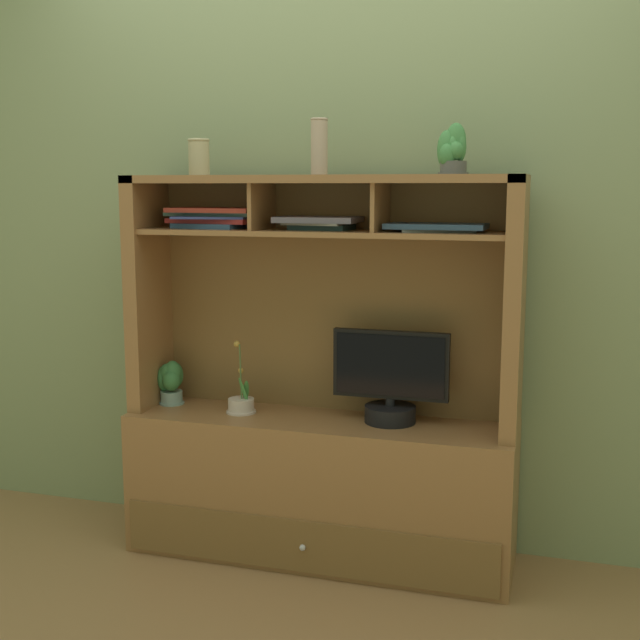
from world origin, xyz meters
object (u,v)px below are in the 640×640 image
potted_succulent (452,152)px  magazine_stack_right (437,227)px  magazine_stack_left (212,218)px  tv_monitor (390,384)px  potted_orchid (241,404)px  potted_fern (171,380)px  ceramic_vase (319,147)px  magazine_stack_centre (320,222)px  media_console (321,446)px  accent_vase (199,157)px

potted_succulent → magazine_stack_right: bearing=-169.9°
potted_succulent → magazine_stack_left: bearing=-179.2°
tv_monitor → potted_orchid: size_ratio=1.54×
potted_fern → ceramic_vase: bearing=-2.6°
tv_monitor → potted_orchid: 0.61m
potted_fern → potted_succulent: size_ratio=1.01×
magazine_stack_left → magazine_stack_centre: 0.44m
potted_orchid → magazine_stack_centre: bearing=6.6°
magazine_stack_left → magazine_stack_centre: magazine_stack_left is taller
magazine_stack_left → potted_fern: bearing=177.5°
potted_fern → potted_succulent: bearing=0.2°
magazine_stack_centre → potted_succulent: bearing=0.9°
potted_orchid → magazine_stack_right: magazine_stack_right is taller
potted_orchid → magazine_stack_right: bearing=2.7°
tv_monitor → magazine_stack_right: magazine_stack_right is taller
media_console → potted_succulent: size_ratio=8.29×
potted_fern → magazine_stack_right: bearing=-0.2°
media_console → magazine_stack_left: size_ratio=4.00×
ceramic_vase → magazine_stack_centre: bearing=103.9°
magazine_stack_left → potted_succulent: potted_succulent is taller
potted_orchid → magazine_stack_centre: 0.79m
magazine_stack_centre → ceramic_vase: 0.28m
tv_monitor → potted_orchid: bearing=-176.4°
tv_monitor → accent_vase: accent_vase is taller
tv_monitor → magazine_stack_right: bearing=-0.5°
accent_vase → potted_orchid: bearing=-7.7°
magazine_stack_left → magazine_stack_right: bearing=0.3°
potted_orchid → magazine_stack_centre: (0.32, 0.04, 0.72)m
tv_monitor → ceramic_vase: bearing=-174.5°
media_console → potted_fern: (-0.65, 0.01, 0.22)m
potted_fern → potted_orchid: bearing=-7.0°
ceramic_vase → accent_vase: bearing=178.6°
potted_orchid → potted_fern: (-0.33, 0.04, 0.06)m
media_console → potted_orchid: (-0.32, -0.03, 0.16)m
potted_orchid → magazine_stack_left: bearing=165.7°
media_console → potted_fern: media_console is taller
ceramic_vase → magazine_stack_right: bearing=3.3°
magazine_stack_centre → accent_vase: 0.55m
potted_fern → accent_vase: bearing=-6.3°
magazine_stack_right → magazine_stack_centre: bearing=179.9°
tv_monitor → ceramic_vase: size_ratio=2.15×
tv_monitor → magazine_stack_left: magazine_stack_left is taller
tv_monitor → potted_succulent: 0.89m
potted_orchid → magazine_stack_left: size_ratio=0.76×
potted_fern → potted_succulent: 1.46m
potted_orchid → magazine_stack_right: 1.04m
potted_fern → ceramic_vase: ceramic_vase is taller
potted_orchid → magazine_stack_right: (0.76, 0.04, 0.71)m
potted_fern → accent_vase: size_ratio=1.30×
magazine_stack_right → accent_vase: bearing=-179.2°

